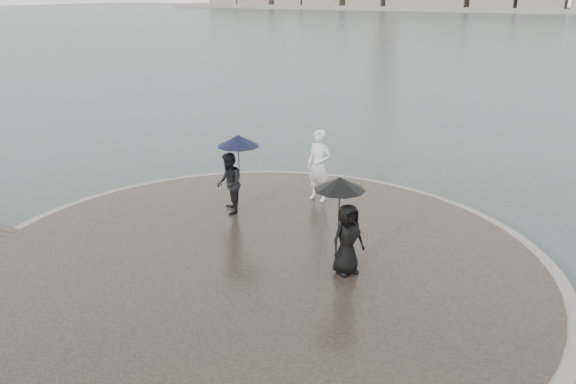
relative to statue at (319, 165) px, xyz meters
The scene contains 6 objects.
ground 7.45m from the statue, 86.30° to the right, with size 400.00×400.00×0.00m, color #2B3835.
kerb_ring 4.01m from the statue, 82.92° to the right, with size 12.50×12.50×0.32m, color gray.
quay_tip 4.01m from the statue, 82.92° to the right, with size 11.90×11.90×0.36m, color #2D261E.
statue is the anchor object (origin of this frame).
visitor_left 2.42m from the statue, 127.45° to the right, with size 1.25×1.10×2.04m.
visitor_right 4.10m from the statue, 56.47° to the right, with size 1.15×1.04×1.95m.
Camera 1 is at (5.82, -5.49, 5.72)m, focal length 35.00 mm.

